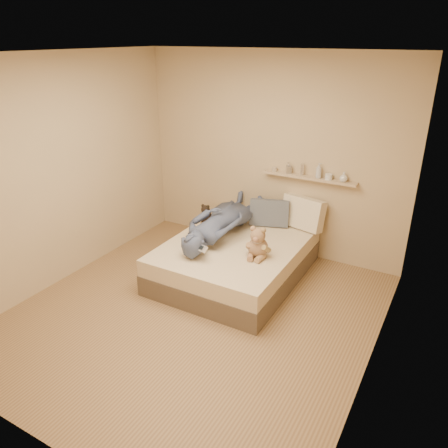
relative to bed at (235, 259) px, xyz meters
The scene contains 10 objects.
room 1.42m from the bed, 90.00° to the right, with size 3.80×3.80×3.80m.
bed is the anchor object (origin of this frame).
game_console 0.72m from the bed, 101.82° to the right, with size 0.19×0.10×0.06m.
teddy_bear 0.58m from the bed, 27.57° to the right, with size 0.31×0.30×0.37m.
dark_plush 0.78m from the bed, 152.21° to the left, with size 0.17×0.17×0.27m.
pillow_cream 1.08m from the bed, 57.22° to the left, with size 0.55×0.16×0.40m, color beige.
pillow_grey 0.81m from the bed, 79.39° to the left, with size 0.50×0.14×0.34m, color #555C67.
person 0.51m from the bed, 155.70° to the left, with size 0.59×1.62×0.39m, color #454E6C.
wall_shelf 1.38m from the bed, 58.82° to the left, with size 1.20×0.12×0.03m, color tan.
shelf_bottles 1.48m from the bed, 53.82° to the left, with size 1.00×0.14×0.19m.
Camera 1 is at (2.20, -3.24, 2.75)m, focal length 35.00 mm.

